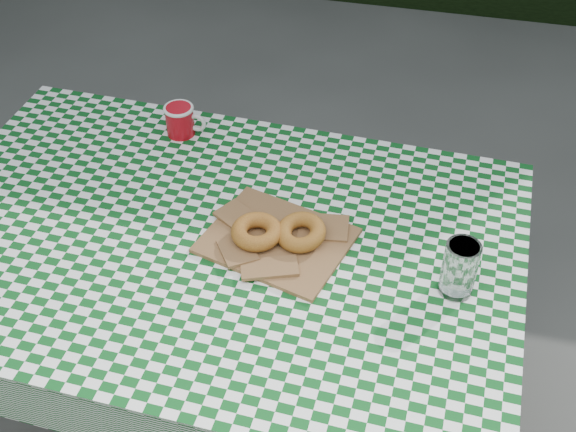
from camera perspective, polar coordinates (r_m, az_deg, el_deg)
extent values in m
cube|color=#50371B|center=(1.90, -5.06, -9.96)|extent=(1.35, 0.93, 0.75)
cube|color=#0B4818|center=(1.62, -5.86, -1.72)|extent=(1.37, 0.95, 0.01)
cube|color=brown|center=(1.59, -0.87, -1.82)|extent=(0.35, 0.31, 0.02)
torus|color=#97681F|center=(1.57, -2.45, -1.22)|extent=(0.14, 0.14, 0.03)
torus|color=#8C5F1D|center=(1.57, 1.00, -1.26)|extent=(0.15, 0.15, 0.03)
cylinder|color=silver|center=(1.49, 13.14, -3.99)|extent=(0.09, 0.09, 0.13)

